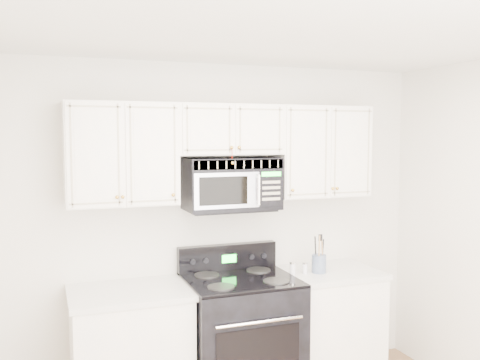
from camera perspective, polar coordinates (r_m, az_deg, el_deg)
name	(u,v)px	position (r m, az deg, el deg)	size (l,w,h in m)	color
room	(328,278)	(2.83, 9.36, -10.25)	(3.51, 3.51, 2.61)	brown
base_cabinet_left	(131,356)	(4.17, -11.59, -17.93)	(0.86, 0.65, 0.92)	white
base_cabinet_right	(324,328)	(4.67, 8.97, -15.37)	(0.86, 0.65, 0.92)	white
range	(241,335)	(4.31, 0.06, -16.22)	(0.83, 0.75, 1.14)	black
upper_cabinets	(227,148)	(4.19, -1.36, 3.46)	(2.44, 0.37, 0.75)	white
microwave	(232,184)	(4.19, -0.90, -0.39)	(0.73, 0.42, 0.40)	black
utensil_crock	(319,263)	(4.42, 8.42, -8.76)	(0.12, 0.12, 0.31)	slate
shaker_salt	(305,268)	(4.38, 6.94, -9.28)	(0.04, 0.04, 0.09)	silver
shaker_pepper	(292,268)	(4.32, 5.62, -9.37)	(0.05, 0.05, 0.11)	silver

